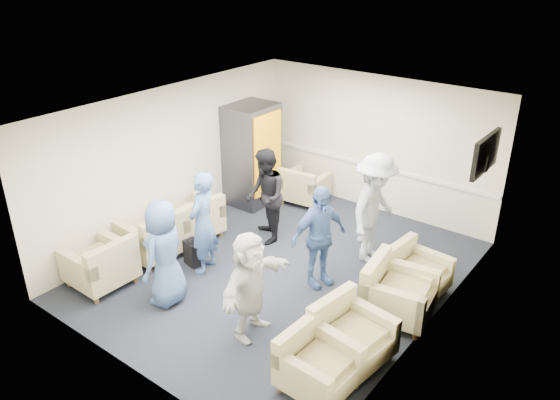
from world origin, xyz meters
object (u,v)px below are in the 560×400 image
Objects in this scene: vending_machine at (252,155)px; person_back_left at (265,197)px; armchair_right_midnear at (349,336)px; person_front_left at (164,253)px; armchair_left_near at (102,266)px; armchair_left_far at (194,220)px; person_mid_right at (319,237)px; armchair_right_far at (414,273)px; armchair_corner at (304,188)px; person_front_right at (250,285)px; armchair_right_midfar at (395,294)px; armchair_left_mid at (155,238)px; person_back_right at (374,209)px; armchair_right_near at (315,366)px; person_mid_left at (203,223)px.

vending_machine is 1.69m from person_back_left.
person_front_left reaches higher than armchair_right_midnear.
armchair_left_near reaches higher than armchair_left_far.
person_mid_right is at bearing 101.72° from armchair_left_far.
vending_machine reaches higher than armchair_left_near.
armchair_corner is (-3.20, 1.61, 0.01)m from armchair_right_far.
person_mid_right reaches higher than person_front_right.
armchair_right_midfar is 1.17× the size of armchair_right_far.
person_back_left reaches higher than armchair_right_midfar.
armchair_left_mid is 0.52× the size of person_back_right.
person_front_right reaches higher than armchair_left_far.
armchair_left_near is 0.55× the size of person_front_left.
vending_machine is at bearing 27.59° from armchair_corner.
person_back_left is (1.08, 2.69, 0.50)m from armchair_left_near.
armchair_right_near is 0.69m from armchair_right_midnear.
person_front_left is (1.26, -3.47, -0.21)m from vending_machine.
armchair_right_midfar reaches higher than armchair_left_far.
armchair_right_far is 0.51× the size of person_mid_left.
armchair_right_midfar is at bearing 100.54° from armchair_left_far.
armchair_left_near is 0.53× the size of person_back_left.
armchair_left_near reaches higher than armchair_right_far.
armchair_left_far is at bearing 67.75° from armchair_right_near.
armchair_corner reaches higher than armchair_right_far.
armchair_corner is at bearing 68.36° from armchair_right_far.
person_front_left is (1.12, -0.73, 0.45)m from armchair_left_mid.
armchair_left_mid is at bearing 131.96° from person_mid_right.
vending_machine reaches higher than armchair_corner.
person_mid_left is at bearing 89.82° from armchair_right_midnear.
armchair_right_far is at bearing -119.32° from person_back_right.
armchair_right_midnear reaches higher than armchair_corner.
armchair_right_midnear is (0.05, 0.69, 0.02)m from armchair_right_near.
vending_machine is at bearing 61.92° from armchair_right_midnear.
person_mid_left is (-0.17, 0.96, 0.04)m from person_front_left.
armchair_right_far is (0.07, 2.59, 0.00)m from armchair_right_near.
person_front_right is (2.57, 0.53, 0.41)m from armchair_left_near.
person_mid_left is 0.91× the size of person_back_right.
armchair_right_midnear reaches higher than armchair_right_near.
person_front_right is at bearing 102.60° from armchair_left_near.
person_front_left is 0.96× the size of person_back_left.
armchair_left_far reaches higher than armchair_right_far.
armchair_left_mid is 1.16× the size of armchair_right_near.
person_back_right is (2.00, 1.94, 0.09)m from person_mid_left.
armchair_corner is (0.74, 3.32, -0.04)m from armchair_left_mid.
armchair_right_near is at bearing 74.43° from armchair_left_far.
vending_machine is at bearing 50.47° from armchair_right_near.
vending_machine reaches higher than person_back_right.
armchair_corner is at bearing 49.90° from armchair_right_midnear.
person_mid_right is at bearing -6.66° from person_front_right.
person_back_right reaches higher than armchair_right_far.
person_front_left is at bearing 108.35° from armchair_left_near.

